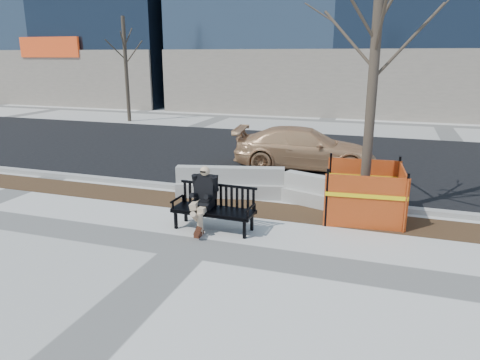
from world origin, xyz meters
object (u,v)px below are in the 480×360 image
at_px(sedan, 303,168).
at_px(jersey_barrier_left, 230,196).
at_px(tree_fence, 362,217).
at_px(jersey_barrier_right, 334,209).
at_px(bench, 214,229).
at_px(seated_man, 204,227).

bearing_deg(sedan, jersey_barrier_left, 154.34).
relative_size(tree_fence, jersey_barrier_right, 2.40).
xyz_separation_m(sedan, jersey_barrier_right, (1.51, -3.94, 0.00)).
relative_size(jersey_barrier_left, jersey_barrier_right, 1.05).
relative_size(sedan, jersey_barrier_left, 1.62).
height_order(sedan, jersey_barrier_left, sedan).
xyz_separation_m(bench, jersey_barrier_left, (-0.46, 2.33, 0.00)).
distance_m(bench, sedan, 6.15).
relative_size(seated_man, jersey_barrier_left, 0.47).
height_order(bench, jersey_barrier_left, bench).
xyz_separation_m(bench, jersey_barrier_right, (2.31, 2.16, 0.00)).
relative_size(sedan, jersey_barrier_right, 1.71).
bearing_deg(sedan, seated_man, 162.98).
bearing_deg(bench, seated_man, 168.76).
bearing_deg(jersey_barrier_right, tree_fence, -4.79).
bearing_deg(jersey_barrier_right, seated_man, -121.93).
distance_m(seated_man, tree_fence, 3.72).
distance_m(bench, seated_man, 0.25).
xyz_separation_m(seated_man, jersey_barrier_right, (2.56, 2.10, 0.00)).
distance_m(sedan, jersey_barrier_left, 3.98).
height_order(tree_fence, sedan, tree_fence).
relative_size(bench, sedan, 0.39).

